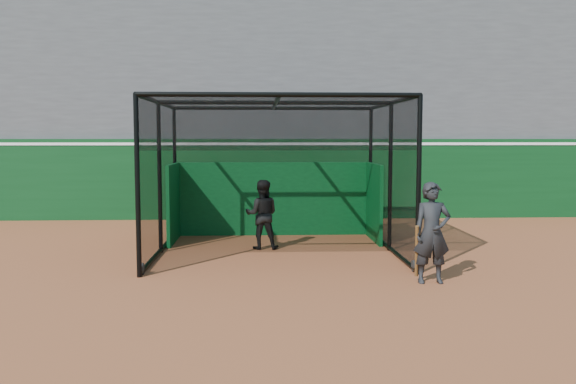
{
  "coord_description": "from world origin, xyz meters",
  "views": [
    {
      "loc": [
        -0.25,
        -10.62,
        2.51
      ],
      "look_at": [
        0.35,
        2.0,
        1.4
      ],
      "focal_mm": 38.0,
      "sensor_mm": 36.0,
      "label": 1
    }
  ],
  "objects": [
    {
      "name": "outfield_wall",
      "position": [
        0.0,
        8.5,
        1.29
      ],
      "size": [
        50.0,
        0.5,
        2.5
      ],
      "color": "#093614",
      "rests_on": "ground"
    },
    {
      "name": "ground",
      "position": [
        0.0,
        0.0,
        0.0
      ],
      "size": [
        120.0,
        120.0,
        0.0
      ],
      "primitive_type": "plane",
      "color": "brown",
      "rests_on": "ground"
    },
    {
      "name": "grandstand",
      "position": [
        0.0,
        12.27,
        4.48
      ],
      "size": [
        50.0,
        7.85,
        8.95
      ],
      "color": "#4C4C4F",
      "rests_on": "ground"
    },
    {
      "name": "on_deck_player",
      "position": [
        2.74,
        -0.31,
        0.88
      ],
      "size": [
        0.65,
        0.44,
        1.76
      ],
      "color": "black",
      "rests_on": "ground"
    },
    {
      "name": "batter",
      "position": [
        -0.19,
        3.14,
        0.79
      ],
      "size": [
        0.8,
        0.63,
        1.58
      ],
      "primitive_type": "imported",
      "rotation": [
        0.0,
        0.0,
        3.09
      ],
      "color": "black",
      "rests_on": "ground"
    },
    {
      "name": "batting_cage",
      "position": [
        0.12,
        2.82,
        1.64
      ],
      "size": [
        5.2,
        4.96,
        3.29
      ],
      "color": "black",
      "rests_on": "ground"
    }
  ]
}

